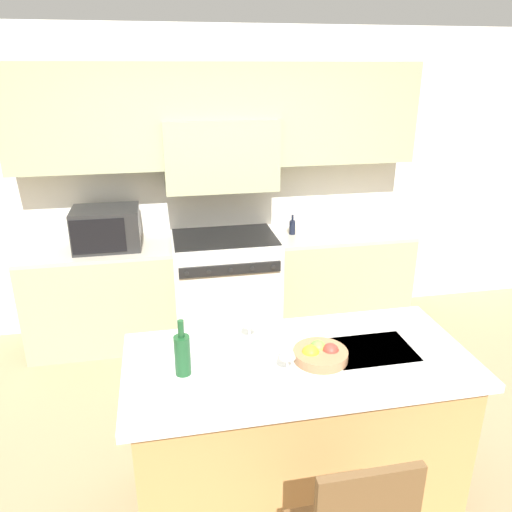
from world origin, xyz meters
TOP-DOWN VIEW (x-y plane):
  - ground_plane at (0.00, 0.00)m, footprint 10.00×10.00m
  - back_cabinetry at (0.00, 2.16)m, footprint 10.00×0.46m
  - back_counter at (-0.00, 1.91)m, footprint 3.46×0.62m
  - range_stove at (0.00, 1.89)m, footprint 0.94×0.70m
  - microwave at (-1.00, 1.91)m, footprint 0.55×0.41m
  - kitchen_island at (0.12, -0.12)m, footprint 1.81×0.85m
  - wine_bottle at (-0.48, -0.14)m, footprint 0.08×0.08m
  - wine_glass_near at (0.02, -0.24)m, footprint 0.08×0.08m
  - wine_glass_far at (-0.10, 0.12)m, footprint 0.08×0.08m
  - fruit_bowl at (0.22, -0.15)m, footprint 0.28×0.28m
  - oil_bottle_on_counter at (0.64, 1.95)m, footprint 0.06×0.06m

SIDE VIEW (x-z plane):
  - ground_plane at x=0.00m, z-range 0.00..0.00m
  - back_counter at x=0.00m, z-range 0.00..0.91m
  - kitchen_island at x=0.12m, z-range 0.00..0.95m
  - range_stove at x=0.00m, z-range 0.00..0.95m
  - fruit_bowl at x=0.22m, z-range 0.93..1.02m
  - oil_bottle_on_counter at x=0.64m, z-range 0.89..1.07m
  - wine_bottle at x=-0.48m, z-range 0.91..1.20m
  - wine_glass_near at x=0.02m, z-range 0.98..1.18m
  - wine_glass_far at x=-0.10m, z-range 0.98..1.18m
  - microwave at x=-1.00m, z-range 0.91..1.26m
  - back_cabinetry at x=0.00m, z-range 0.24..2.94m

